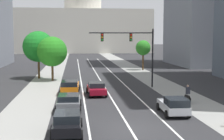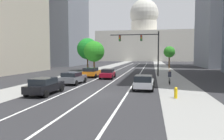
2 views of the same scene
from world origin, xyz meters
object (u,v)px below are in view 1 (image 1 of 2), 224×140
cyclist (188,94)px  car_crimson (96,88)px  car_gray (69,101)px  street_tree_near_left (52,52)px  capitol_building (83,22)px  traffic_signal_mast (134,46)px  car_silver (174,105)px  street_tree_mid_left (38,47)px  car_black (67,122)px  street_tree_near_right (143,48)px  car_orange (70,86)px

cyclist → car_crimson: bearing=59.1°
car_gray → street_tree_near_left: size_ratio=0.68×
capitol_building → traffic_signal_mast: capitol_building is taller
car_silver → car_crimson: 10.86m
car_silver → street_tree_mid_left: (-13.19, 24.14, 4.02)m
traffic_signal_mast → street_tree_mid_left: size_ratio=1.11×
capitol_building → car_black: (-4.20, -109.82, -11.52)m
car_crimson → street_tree_mid_left: size_ratio=0.58×
car_silver → street_tree_mid_left: 27.80m
street_tree_near_left → car_black: bearing=-84.1°
car_crimson → car_gray: bearing=154.9°
capitol_building → car_crimson: capitol_building is taller
car_silver → street_tree_near_left: 24.42m
street_tree_mid_left → street_tree_near_right: street_tree_mid_left is taller
car_crimson → car_black: bearing=166.0°
street_tree_mid_left → car_black: bearing=-80.3°
car_orange → street_tree_near_right: 27.15m
car_gray → capitol_building: bearing=-0.6°
car_crimson → traffic_signal_mast: (4.90, 4.70, 4.44)m
cyclist → street_tree_mid_left: size_ratio=0.24×
capitol_building → street_tree_mid_left: size_ratio=7.45×
car_black → street_tree_near_left: (-2.63, 25.61, 3.39)m
car_crimson → street_tree_mid_left: bearing=24.9°
car_crimson → car_orange: 3.23m
car_silver → car_gray: 8.80m
capitol_building → car_gray: (-4.20, -103.08, -11.53)m
car_gray → street_tree_mid_left: bearing=14.3°
car_silver → street_tree_near_right: street_tree_near_right is taller
cyclist → street_tree_near_right: street_tree_near_right is taller
car_gray → car_silver: bearing=-105.9°
street_tree_mid_left → cyclist: bearing=-51.0°
car_crimson → street_tree_mid_left: 17.14m
street_tree_mid_left → car_crimson: bearing=-62.8°
car_crimson → car_orange: car_orange is taller
traffic_signal_mast → street_tree_mid_left: 16.09m
cyclist → street_tree_mid_left: 25.66m
car_gray → street_tree_near_right: size_ratio=0.76×
car_gray → street_tree_near_right: (13.35, 31.66, 3.41)m
car_orange → car_black: bearing=-178.0°
car_orange → street_tree_near_left: size_ratio=0.74×
traffic_signal_mast → car_black: bearing=-113.0°
traffic_signal_mast → car_silver: bearing=-87.2°
car_gray → traffic_signal_mast: traffic_signal_mast is taller
car_crimson → cyclist: cyclist is taller
car_gray → car_crimson: size_ratio=1.04×
car_crimson → street_tree_near_right: bearing=-25.1°
capitol_building → cyclist: size_ratio=30.80×
car_orange → street_tree_mid_left: bearing=21.9°
car_orange → cyclist: cyclist is taller
car_gray → street_tree_near_right: 34.52m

